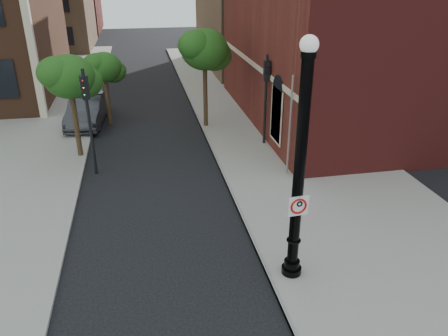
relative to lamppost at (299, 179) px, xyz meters
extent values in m
plane|color=black|center=(-2.72, -0.10, -3.19)|extent=(120.00, 120.00, 0.00)
cube|color=gray|center=(3.28, 9.90, -3.13)|extent=(8.00, 60.00, 0.12)
cube|color=gray|center=(-11.72, 17.90, -3.13)|extent=(10.00, 50.00, 0.12)
cube|color=gray|center=(-0.67, 9.90, -3.12)|extent=(0.10, 60.00, 0.14)
cube|color=maroon|center=(13.28, 13.90, 2.81)|extent=(22.00, 16.00, 12.00)
cube|color=black|center=(2.24, 8.90, -1.19)|extent=(0.08, 1.40, 2.40)
cube|color=beige|center=(2.25, 13.90, 0.31)|extent=(0.06, 16.00, 0.25)
cylinder|color=black|center=(0.00, 0.00, -3.04)|extent=(0.58, 0.58, 0.31)
cylinder|color=black|center=(0.00, 0.00, -2.78)|extent=(0.46, 0.46, 0.26)
cylinder|color=black|center=(0.00, 0.00, 0.15)|extent=(0.31, 0.31, 6.06)
torus|color=black|center=(0.00, 0.00, -1.94)|extent=(0.42, 0.42, 0.06)
cylinder|color=black|center=(0.00, 0.00, 3.26)|extent=(0.38, 0.38, 0.16)
sphere|color=silver|center=(0.00, 0.00, 3.49)|extent=(0.46, 0.46, 0.46)
cube|color=white|center=(-0.01, -0.18, -0.72)|extent=(0.59, 0.05, 0.59)
cube|color=black|center=(-0.01, -0.18, -0.45)|extent=(0.59, 0.04, 0.05)
cube|color=black|center=(-0.01, -0.18, -0.99)|extent=(0.59, 0.04, 0.05)
cube|color=black|center=(-0.28, -0.19, -0.72)|extent=(0.05, 0.01, 0.59)
cube|color=black|center=(0.26, -0.16, -0.72)|extent=(0.05, 0.01, 0.59)
torus|color=#BD0C07|center=(-0.01, -0.18, -0.72)|extent=(0.47, 0.09, 0.47)
cube|color=#BD0C07|center=(-0.01, -0.18, -0.72)|extent=(0.33, 0.03, 0.33)
cube|color=black|center=(-0.06, -0.18, -0.72)|extent=(0.05, 0.01, 0.28)
torus|color=black|center=(0.01, -0.17, -0.66)|extent=(0.19, 0.07, 0.18)
cylinder|color=black|center=(-0.01, -0.18, -0.46)|extent=(0.03, 0.02, 0.03)
imported|color=#303035|center=(-7.03, 15.44, -2.35)|extent=(2.22, 5.23, 1.68)
cylinder|color=black|center=(-6.15, 8.41, -0.87)|extent=(0.14, 0.14, 4.64)
cube|color=black|center=(-6.15, 8.41, 0.68)|extent=(0.37, 0.36, 0.97)
sphere|color=#E50505|center=(-6.20, 8.26, 1.01)|extent=(0.17, 0.17, 0.17)
sphere|color=#FF8C00|center=(-6.20, 8.26, 0.72)|extent=(0.17, 0.17, 0.17)
sphere|color=#00E519|center=(-6.20, 8.26, 0.43)|extent=(0.17, 0.17, 0.17)
cylinder|color=black|center=(2.08, 10.28, -0.90)|extent=(0.13, 0.13, 4.58)
cube|color=black|center=(2.08, 10.28, 0.62)|extent=(0.29, 0.28, 0.95)
sphere|color=#E50505|center=(2.09, 10.12, 0.96)|extent=(0.17, 0.17, 0.17)
sphere|color=#FF8C00|center=(2.09, 10.12, 0.67)|extent=(0.17, 0.17, 0.17)
sphere|color=#00E519|center=(2.09, 10.12, 0.39)|extent=(0.17, 0.17, 0.17)
cylinder|color=#999999|center=(2.08, 6.61, -0.98)|extent=(0.09, 0.09, 4.42)
cylinder|color=#322314|center=(-7.00, 10.44, -1.37)|extent=(0.24, 0.24, 3.64)
ellipsoid|color=#194A13|center=(-7.00, 10.44, 0.70)|extent=(2.29, 2.29, 1.94)
ellipsoid|color=#194A13|center=(-6.48, 10.86, 0.34)|extent=(1.77, 1.77, 1.50)
ellipsoid|color=#194A13|center=(-7.47, 10.13, 0.96)|extent=(1.66, 1.66, 1.41)
cylinder|color=#322314|center=(-5.80, 15.17, -1.65)|extent=(0.24, 0.24, 3.09)
ellipsoid|color=#194A13|center=(-5.80, 15.17, 0.11)|extent=(1.94, 1.94, 1.65)
ellipsoid|color=#194A13|center=(-5.36, 15.52, -0.19)|extent=(1.50, 1.50, 1.27)
ellipsoid|color=#194A13|center=(-6.20, 14.91, 0.33)|extent=(1.41, 1.41, 1.20)
cylinder|color=#322314|center=(-0.41, 13.57, -1.16)|extent=(0.24, 0.24, 4.07)
ellipsoid|color=#194A13|center=(-0.41, 13.57, 1.16)|extent=(2.56, 2.56, 2.17)
ellipsoid|color=#194A13|center=(0.17, 14.03, 0.76)|extent=(1.97, 1.97, 1.68)
ellipsoid|color=#194A13|center=(-0.94, 13.22, 1.45)|extent=(1.86, 1.86, 1.58)
camera|label=1|loc=(-3.95, -9.84, 5.12)|focal=35.00mm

